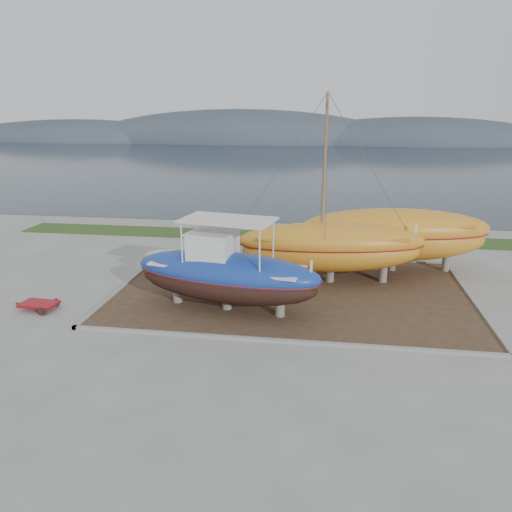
% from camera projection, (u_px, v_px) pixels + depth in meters
% --- Properties ---
extents(ground, '(140.00, 140.00, 0.00)m').
position_uv_depth(ground, '(285.00, 322.00, 22.64)').
color(ground, gray).
rests_on(ground, ground).
extents(dirt_patch, '(18.00, 12.00, 0.06)m').
position_uv_depth(dirt_patch, '(292.00, 291.00, 26.43)').
color(dirt_patch, '#422D1E').
rests_on(dirt_patch, ground).
extents(curb_frame, '(18.60, 12.60, 0.15)m').
position_uv_depth(curb_frame, '(292.00, 290.00, 26.41)').
color(curb_frame, gray).
rests_on(curb_frame, ground).
extents(grass_strip, '(44.00, 3.00, 0.08)m').
position_uv_depth(grass_strip, '(304.00, 237.00, 37.32)').
color(grass_strip, '#284219').
rests_on(grass_strip, ground).
extents(sea, '(260.00, 100.00, 0.04)m').
position_uv_depth(sea, '(321.00, 162.00, 89.00)').
color(sea, '#192432').
rests_on(sea, ground).
extents(mountain_ridge, '(200.00, 36.00, 20.00)m').
position_uv_depth(mountain_ridge, '(325.00, 142.00, 141.14)').
color(mountain_ridge, '#333D49').
rests_on(mountain_ridge, ground).
extents(blue_caique, '(9.57, 4.54, 4.42)m').
position_uv_depth(blue_caique, '(226.00, 265.00, 23.38)').
color(blue_caique, '#193A9C').
rests_on(blue_caique, dirt_patch).
extents(white_dinghy, '(4.87, 2.61, 1.39)m').
position_uv_depth(white_dinghy, '(181.00, 263.00, 28.68)').
color(white_dinghy, silver).
rests_on(white_dinghy, dirt_patch).
extents(orange_sailboat, '(10.45, 4.22, 10.05)m').
position_uv_depth(orange_sailboat, '(334.00, 192.00, 26.35)').
color(orange_sailboat, orange).
rests_on(orange_sailboat, dirt_patch).
extents(orange_bare_hull, '(11.25, 4.42, 3.59)m').
position_uv_depth(orange_bare_hull, '(394.00, 241.00, 29.21)').
color(orange_bare_hull, orange).
rests_on(orange_bare_hull, dirt_patch).
extents(red_trailer, '(2.62, 1.45, 0.36)m').
position_uv_depth(red_trailer, '(39.00, 306.00, 23.98)').
color(red_trailer, maroon).
rests_on(red_trailer, ground).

